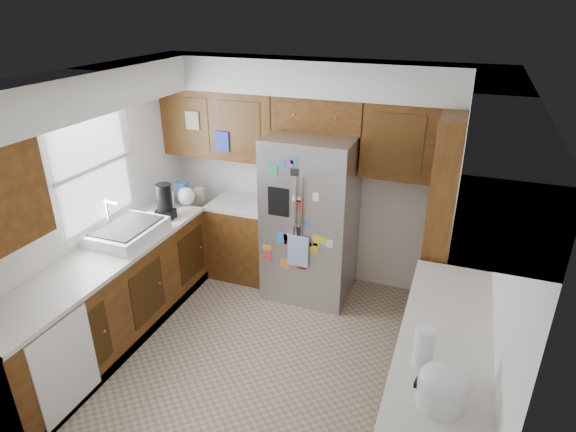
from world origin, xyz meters
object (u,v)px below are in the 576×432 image
at_px(fridge, 311,218).
at_px(rice_cooker, 442,387).
at_px(pantry, 461,227).
at_px(paper_towel, 424,347).

xyz_separation_m(fridge, rice_cooker, (1.50, -2.21, 0.15)).
xyz_separation_m(pantry, rice_cooker, (-0.00, -2.16, -0.03)).
distance_m(pantry, fridge, 1.51).
bearing_deg(fridge, paper_towel, -54.51).
bearing_deg(fridge, rice_cooker, -55.83).
bearing_deg(rice_cooker, fridge, 124.17).
relative_size(pantry, rice_cooker, 7.47).
relative_size(pantry, fridge, 1.19).
height_order(pantry, rice_cooker, pantry).
height_order(pantry, fridge, pantry).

